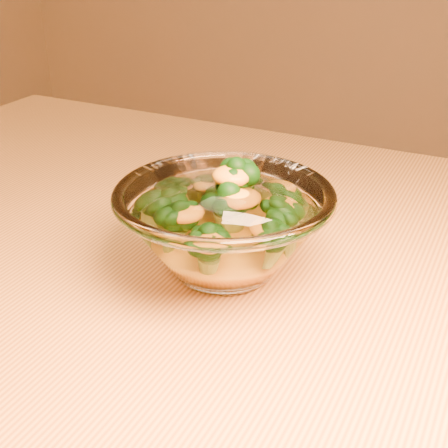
# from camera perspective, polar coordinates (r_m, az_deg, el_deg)

# --- Properties ---
(table) EXTENTS (1.20, 0.80, 0.75)m
(table) POSITION_cam_1_polar(r_m,az_deg,el_deg) (0.67, 0.13, -11.04)
(table) COLOR #B67A36
(table) RESTS_ON ground
(glass_bowl) EXTENTS (0.20, 0.20, 0.09)m
(glass_bowl) POSITION_cam_1_polar(r_m,az_deg,el_deg) (0.58, 0.00, -0.39)
(glass_bowl) COLOR white
(glass_bowl) RESTS_ON table
(cheese_sauce) EXTENTS (0.10, 0.10, 0.03)m
(cheese_sauce) POSITION_cam_1_polar(r_m,az_deg,el_deg) (0.59, 0.00, -2.04)
(cheese_sauce) COLOR orange
(cheese_sauce) RESTS_ON glass_bowl
(broccoli_heap) EXTENTS (0.15, 0.14, 0.08)m
(broccoli_heap) POSITION_cam_1_polar(r_m,az_deg,el_deg) (0.58, -0.09, 1.23)
(broccoli_heap) COLOR black
(broccoli_heap) RESTS_ON cheese_sauce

